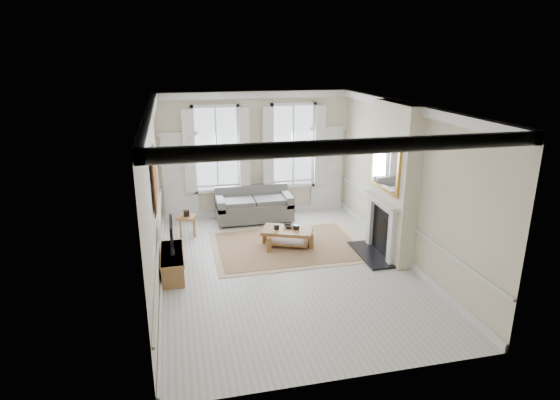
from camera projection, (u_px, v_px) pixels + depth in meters
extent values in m
plane|color=#B7B5AD|center=(286.00, 268.00, 9.92)|extent=(7.20, 7.20, 0.00)
plane|color=white|center=(287.00, 106.00, 8.88)|extent=(7.20, 7.20, 0.00)
plane|color=beige|center=(255.00, 155.00, 12.74)|extent=(5.20, 0.00, 5.20)
plane|color=beige|center=(153.00, 200.00, 8.84)|extent=(0.00, 7.20, 7.20)
plane|color=beige|center=(405.00, 184.00, 9.96)|extent=(0.00, 7.20, 7.20)
cube|color=silver|center=(180.00, 179.00, 12.43)|extent=(0.90, 0.08, 2.30)
cube|color=silver|center=(327.00, 170.00, 13.31)|extent=(0.90, 0.08, 2.30)
cube|color=#AA5D1D|center=(154.00, 178.00, 9.02)|extent=(0.05, 1.66, 1.06)
cube|color=beige|center=(393.00, 182.00, 10.10)|extent=(0.35, 1.70, 3.38)
cube|color=black|center=(370.00, 254.00, 10.52)|extent=(0.55, 1.50, 0.05)
cube|color=silver|center=(391.00, 240.00, 9.89)|extent=(0.10, 0.18, 1.15)
cube|color=silver|center=(370.00, 223.00, 10.91)|extent=(0.10, 0.18, 1.15)
cube|color=silver|center=(380.00, 200.00, 10.17)|extent=(0.20, 1.45, 0.06)
cube|color=black|center=(382.00, 232.00, 10.42)|extent=(0.02, 0.92, 1.00)
cube|color=gold|center=(385.00, 166.00, 9.95)|extent=(0.06, 1.26, 1.06)
cube|color=slate|center=(254.00, 210.00, 12.63)|extent=(2.01, 0.98, 0.46)
cube|color=slate|center=(251.00, 192.00, 12.87)|extent=(2.01, 0.20, 0.44)
cube|color=slate|center=(220.00, 203.00, 12.35)|extent=(0.20, 0.98, 0.30)
cube|color=slate|center=(287.00, 198.00, 12.74)|extent=(0.20, 0.98, 0.30)
cylinder|color=brown|center=(223.00, 226.00, 12.17)|extent=(0.06, 0.06, 0.08)
cylinder|color=brown|center=(283.00, 212.00, 13.23)|extent=(0.06, 0.06, 0.08)
cube|color=brown|center=(187.00, 217.00, 11.56)|extent=(0.53, 0.53, 0.06)
cube|color=brown|center=(181.00, 229.00, 11.46)|extent=(0.05, 0.05, 0.45)
cube|color=brown|center=(194.00, 228.00, 11.52)|extent=(0.05, 0.05, 0.45)
cube|color=brown|center=(181.00, 225.00, 11.75)|extent=(0.05, 0.05, 0.45)
cube|color=brown|center=(193.00, 224.00, 11.81)|extent=(0.05, 0.05, 0.45)
cube|color=#8B6847|center=(287.00, 246.00, 11.02)|extent=(3.50, 2.60, 0.02)
cube|color=brown|center=(287.00, 231.00, 10.91)|extent=(1.33, 1.07, 0.08)
cube|color=brown|center=(270.00, 245.00, 10.65)|extent=(0.10, 0.10, 0.35)
cube|color=brown|center=(310.00, 241.00, 10.85)|extent=(0.10, 0.10, 0.35)
cube|color=brown|center=(265.00, 237.00, 11.09)|extent=(0.10, 0.10, 0.35)
cube|color=brown|center=(304.00, 234.00, 11.29)|extent=(0.10, 0.10, 0.35)
cylinder|color=black|center=(277.00, 227.00, 10.87)|extent=(0.13, 0.13, 0.13)
cylinder|color=black|center=(296.00, 227.00, 10.87)|extent=(0.15, 0.15, 0.11)
imported|color=black|center=(289.00, 226.00, 10.99)|extent=(0.24, 0.24, 0.06)
cube|color=brown|center=(173.00, 263.00, 9.59)|extent=(0.43, 1.34, 0.48)
cube|color=black|center=(173.00, 252.00, 9.51)|extent=(0.08, 0.30, 0.03)
cube|color=black|center=(171.00, 234.00, 9.40)|extent=(0.05, 0.90, 0.55)
cube|color=black|center=(173.00, 234.00, 9.40)|extent=(0.01, 0.83, 0.50)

